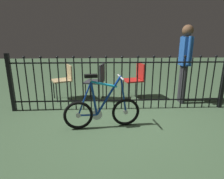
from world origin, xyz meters
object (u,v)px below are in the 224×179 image
object	(u,v)px
chair_red	(136,77)
person_visitor	(185,57)
chair_charcoal	(98,79)
bicycle	(102,110)
chair_tan	(65,78)

from	to	relation	value
chair_red	person_visitor	xyz separation A→B (m)	(0.99, -0.39, 0.51)
chair_charcoal	person_visitor	size ratio (longest dim) A/B	0.50
bicycle	chair_charcoal	distance (m)	1.43
chair_tan	chair_charcoal	bearing A→B (deg)	-8.87
chair_tan	person_visitor	world-z (taller)	person_visitor
person_visitor	chair_red	bearing A→B (deg)	158.59
chair_charcoal	person_visitor	xyz separation A→B (m)	(1.90, -0.25, 0.51)
bicycle	chair_tan	world-z (taller)	bicycle
bicycle	person_visitor	world-z (taller)	person_visitor
person_visitor	chair_tan	bearing A→B (deg)	172.20
chair_tan	bicycle	bearing A→B (deg)	-59.71
chair_tan	chair_charcoal	world-z (taller)	chair_charcoal
bicycle	chair_tan	bearing A→B (deg)	120.29
bicycle	chair_charcoal	xyz separation A→B (m)	(-0.11, 1.41, 0.21)
chair_tan	chair_red	world-z (taller)	chair_red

